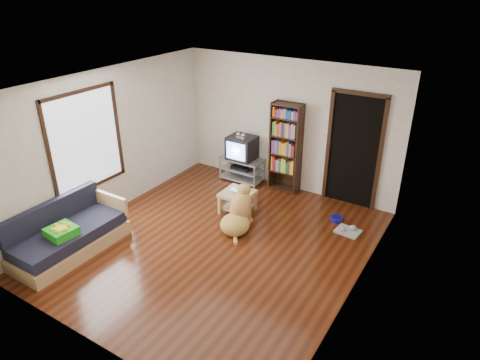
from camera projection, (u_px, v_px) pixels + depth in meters
The scene contains 18 objects.
ground at pixel (217, 243), 7.01m from camera, with size 5.00×5.00×0.00m, color #50220D.
ceiling at pixel (213, 85), 5.87m from camera, with size 5.00×5.00×0.00m, color white.
wall_back at pixel (288, 126), 8.35m from camera, with size 4.50×4.50×0.00m, color silver.
wall_front at pixel (80, 255), 4.53m from camera, with size 4.50×4.50×0.00m, color silver.
wall_left at pixel (110, 143), 7.51m from camera, with size 5.00×5.00×0.00m, color silver.
wall_right at pixel (362, 210), 5.37m from camera, with size 5.00×5.00×0.00m, color silver.
green_cushion at pixel (62, 232), 6.43m from camera, with size 0.40×0.40×0.13m, color green.
laptop at pixel (237, 192), 7.74m from camera, with size 0.28×0.18×0.02m, color silver.
dog_bowl at pixel (336, 219), 7.62m from camera, with size 0.22×0.22×0.08m, color navy.
grey_rag at pixel (348, 231), 7.30m from camera, with size 0.40×0.32×0.03m, color #9B9B9B.
window at pixel (86, 141), 7.03m from camera, with size 0.03×1.46×1.70m.
doorway at pixel (354, 148), 7.78m from camera, with size 1.03×0.05×2.19m.
tv_stand at pixel (242, 168), 9.04m from camera, with size 0.90×0.45×0.50m.
crt_tv at pixel (243, 147), 8.85m from camera, with size 0.55×0.52×0.58m.
bookshelf at pixel (286, 143), 8.34m from camera, with size 0.60×0.30×1.80m.
sofa at pixel (69, 236), 6.72m from camera, with size 0.80×1.80×0.80m.
coffee_table at pixel (237, 198), 7.82m from camera, with size 0.55×0.55×0.40m.
dog at pixel (239, 214), 7.29m from camera, with size 0.54×0.94×0.79m.
Camera 1 is at (3.40, -4.78, 3.98)m, focal length 32.00 mm.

